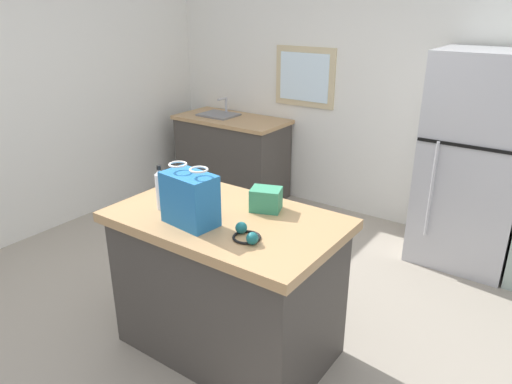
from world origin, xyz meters
TOP-DOWN VIEW (x-y plane):
  - ground at (0.00, 0.00)m, footprint 5.77×5.77m
  - back_wall at (-0.01, 2.34)m, footprint 4.81×0.13m
  - left_wall at (-2.40, 0.00)m, footprint 0.10×4.68m
  - kitchen_island at (0.13, -0.14)m, footprint 1.33×0.83m
  - refrigerator at (1.04, 1.92)m, footprint 0.76×0.72m
  - sink_counter at (-1.48, 1.97)m, footprint 1.24×0.62m
  - shopping_bag at (0.03, -0.33)m, footprint 0.32×0.22m
  - small_box at (0.27, 0.07)m, footprint 0.21×0.19m
  - bottle at (-0.25, -0.28)m, footprint 0.06×0.06m
  - ear_defenders at (0.39, -0.30)m, footprint 0.20×0.20m

SIDE VIEW (x-z plane):
  - ground at x=0.00m, z-range 0.00..0.00m
  - sink_counter at x=-1.48m, z-range -0.08..0.99m
  - kitchen_island at x=0.13m, z-range 0.00..0.92m
  - refrigerator at x=1.04m, z-range 0.00..1.74m
  - ear_defenders at x=0.39m, z-range 0.91..0.97m
  - small_box at x=0.27m, z-range 0.92..1.05m
  - bottle at x=-0.25m, z-range 0.91..1.18m
  - shopping_bag at x=0.03m, z-range 0.90..1.24m
  - left_wall at x=-2.40m, z-range 0.00..2.56m
  - back_wall at x=-0.01m, z-range 0.00..2.56m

